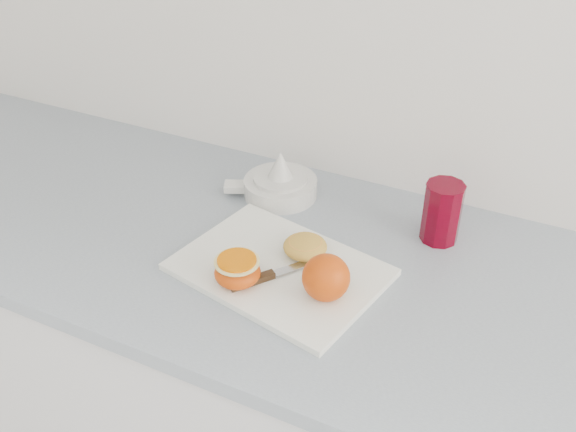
{
  "coord_description": "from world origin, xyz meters",
  "views": [
    {
      "loc": [
        0.21,
        0.86,
        1.6
      ],
      "look_at": [
        -0.2,
        1.71,
        0.96
      ],
      "focal_mm": 40.0,
      "sensor_mm": 36.0,
      "label": 1
    }
  ],
  "objects_px": {
    "cutting_board": "(279,269)",
    "half_orange": "(237,271)",
    "red_tumbler": "(442,214)",
    "counter": "(314,421)",
    "citrus_juicer": "(280,184)"
  },
  "relations": [
    {
      "from": "red_tumbler",
      "to": "citrus_juicer",
      "type": "bearing_deg",
      "value": 179.08
    },
    {
      "from": "counter",
      "to": "cutting_board",
      "type": "distance_m",
      "value": 0.46
    },
    {
      "from": "citrus_juicer",
      "to": "red_tumbler",
      "type": "bearing_deg",
      "value": -0.92
    },
    {
      "from": "half_orange",
      "to": "citrus_juicer",
      "type": "xyz_separation_m",
      "value": [
        -0.07,
        0.29,
        -0.01
      ]
    },
    {
      "from": "counter",
      "to": "citrus_juicer",
      "type": "relative_size",
      "value": 12.44
    },
    {
      "from": "red_tumbler",
      "to": "cutting_board",
      "type": "bearing_deg",
      "value": -135.34
    },
    {
      "from": "cutting_board",
      "to": "half_orange",
      "type": "distance_m",
      "value": 0.09
    },
    {
      "from": "cutting_board",
      "to": "half_orange",
      "type": "xyz_separation_m",
      "value": [
        -0.04,
        -0.07,
        0.03
      ]
    },
    {
      "from": "counter",
      "to": "red_tumbler",
      "type": "xyz_separation_m",
      "value": [
        0.17,
        0.16,
        0.5
      ]
    },
    {
      "from": "half_orange",
      "to": "red_tumbler",
      "type": "height_order",
      "value": "red_tumbler"
    },
    {
      "from": "cutting_board",
      "to": "red_tumbler",
      "type": "distance_m",
      "value": 0.32
    },
    {
      "from": "cutting_board",
      "to": "half_orange",
      "type": "relative_size",
      "value": 4.41
    },
    {
      "from": "citrus_juicer",
      "to": "red_tumbler",
      "type": "xyz_separation_m",
      "value": [
        0.34,
        -0.01,
        0.03
      ]
    },
    {
      "from": "counter",
      "to": "cutting_board",
      "type": "xyz_separation_m",
      "value": [
        -0.05,
        -0.06,
        0.45
      ]
    },
    {
      "from": "cutting_board",
      "to": "citrus_juicer",
      "type": "height_order",
      "value": "citrus_juicer"
    }
  ]
}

